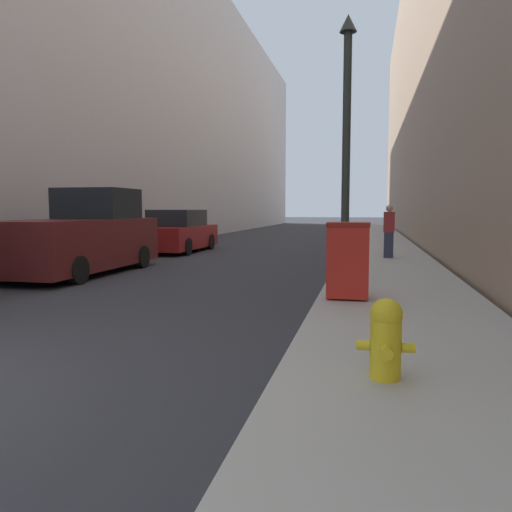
# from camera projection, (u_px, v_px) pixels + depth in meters

# --- Properties ---
(sidewalk_right) EXTENTS (2.84, 60.00, 0.15)m
(sidewalk_right) POSITION_uv_depth(u_px,v_px,m) (382.00, 249.00, 20.23)
(sidewalk_right) COLOR #B7B2A8
(sidewalk_right) RESTS_ON ground
(building_left_glass) EXTENTS (12.00, 60.00, 16.14)m
(building_left_glass) POSITION_uv_depth(u_px,v_px,m) (112.00, 105.00, 30.76)
(building_left_glass) COLOR #BCBCC1
(building_left_glass) RESTS_ON ground
(fire_hydrant) EXTENTS (0.52, 0.40, 0.73)m
(fire_hydrant) POSITION_uv_depth(u_px,v_px,m) (386.00, 337.00, 4.46)
(fire_hydrant) COLOR yellow
(fire_hydrant) RESTS_ON sidewalk_right
(trash_bin) EXTENTS (0.71, 0.58, 1.30)m
(trash_bin) POSITION_uv_depth(u_px,v_px,m) (348.00, 260.00, 8.45)
(trash_bin) COLOR red
(trash_bin) RESTS_ON sidewalk_right
(lamppost) EXTENTS (0.37, 0.37, 5.73)m
(lamppost) POSITION_uv_depth(u_px,v_px,m) (346.00, 143.00, 11.03)
(lamppost) COLOR #2D332D
(lamppost) RESTS_ON sidewalk_right
(pickup_truck) EXTENTS (2.09, 5.23, 2.23)m
(pickup_truck) POSITION_uv_depth(u_px,v_px,m) (83.00, 237.00, 12.96)
(pickup_truck) COLOR #561919
(pickup_truck) RESTS_ON ground
(parked_sedan_near) EXTENTS (1.96, 4.55, 1.65)m
(parked_sedan_near) POSITION_uv_depth(u_px,v_px,m) (178.00, 233.00, 19.53)
(parked_sedan_near) COLOR maroon
(parked_sedan_near) RESTS_ON ground
(pedestrian_on_sidewalk) EXTENTS (0.33, 0.22, 1.66)m
(pedestrian_on_sidewalk) POSITION_uv_depth(u_px,v_px,m) (389.00, 231.00, 15.57)
(pedestrian_on_sidewalk) COLOR #2D3347
(pedestrian_on_sidewalk) RESTS_ON sidewalk_right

